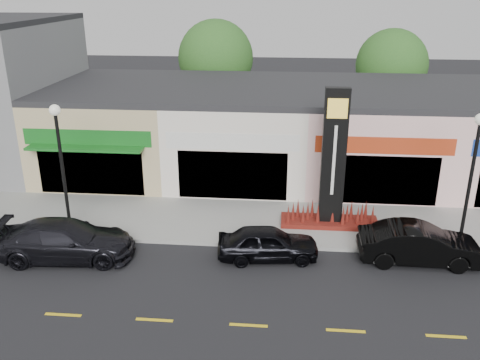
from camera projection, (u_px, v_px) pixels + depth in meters
The scene contains 14 objects.
ground at pixel (255, 274), 18.64m from camera, with size 120.00×120.00×0.00m, color black.
sidewalk at pixel (261, 221), 22.66m from camera, with size 52.00×4.30×0.15m, color gray.
curb at pixel (258, 245), 20.57m from camera, with size 52.00×0.20×0.15m, color gray.
shop_beige at pixel (120, 125), 29.15m from camera, with size 7.00×10.85×4.80m.
shop_cream at pixel (241, 128), 28.57m from camera, with size 7.00×10.01×4.80m.
shop_pink_w at pixel (368, 131), 27.98m from camera, with size 7.00×10.01×4.80m.
tree_rear_west at pixel (216, 58), 35.23m from camera, with size 5.20×5.20×7.83m.
tree_rear_mid at pixel (391, 65), 34.34m from camera, with size 4.80×4.80×7.29m.
lamp_west_near at pixel (61, 157), 20.39m from camera, with size 0.44×0.44×5.47m.
lamp_east_near at pixel (472, 169), 19.04m from camera, with size 0.44×0.44×5.47m.
pylon_sign at pixel (332, 179), 21.47m from camera, with size 4.20×1.30×6.00m.
car_dark_sedan at pixel (66, 240), 19.52m from camera, with size 5.24×2.13×1.52m, color black.
car_black_sedan at pixel (268, 243), 19.52m from camera, with size 3.87×1.56×1.32m, color black.
car_black_conv at pixel (419, 244), 19.24m from camera, with size 4.55×1.59×1.50m, color black.
Camera 1 is at (0.92, -16.13, 9.95)m, focal length 38.00 mm.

